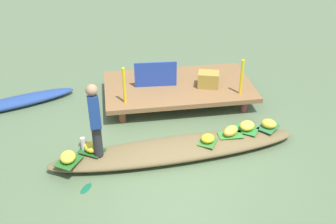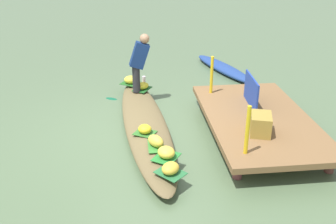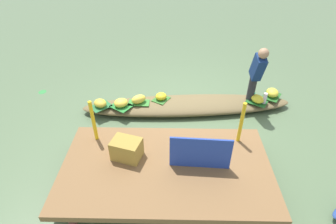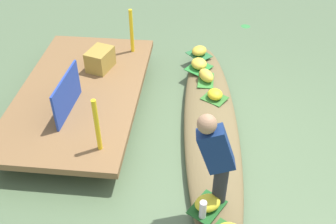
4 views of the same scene
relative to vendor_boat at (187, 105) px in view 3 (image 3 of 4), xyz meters
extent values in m
plane|color=#536A49|center=(0.00, 0.00, -0.12)|extent=(40.00, 40.00, 0.00)
cube|color=brown|center=(0.40, 1.99, 0.20)|extent=(3.20, 1.80, 0.10)
cylinder|color=brown|center=(-0.88, 1.27, 0.01)|extent=(0.14, 0.14, 0.27)
cylinder|color=brown|center=(1.68, 1.27, 0.01)|extent=(0.14, 0.14, 0.27)
cylinder|color=brown|center=(-0.88, 2.71, 0.01)|extent=(0.14, 0.14, 0.27)
cylinder|color=brown|center=(1.68, 2.71, 0.01)|extent=(0.14, 0.14, 0.27)
ellipsoid|color=brown|center=(0.00, 0.00, 0.00)|extent=(4.53, 1.11, 0.24)
cube|color=#367F31|center=(1.03, 0.11, 0.13)|extent=(0.45, 0.26, 0.01)
ellipsoid|color=yellow|center=(1.03, 0.11, 0.22)|extent=(0.37, 0.33, 0.18)
cube|color=#34712B|center=(0.56, -0.04, 0.13)|extent=(0.42, 0.44, 0.01)
ellipsoid|color=yellow|center=(0.56, -0.04, 0.20)|extent=(0.31, 0.30, 0.15)
cube|color=#277D32|center=(1.38, 0.24, 0.13)|extent=(0.52, 0.50, 0.01)
ellipsoid|color=yellow|center=(1.38, 0.24, 0.21)|extent=(0.37, 0.35, 0.17)
cube|color=#286C3A|center=(1.81, 0.25, 0.13)|extent=(0.50, 0.49, 0.01)
ellipsoid|color=gold|center=(1.81, 0.25, 0.20)|extent=(0.37, 0.36, 0.16)
cube|color=#246123|center=(-1.85, -0.21, 0.13)|extent=(0.50, 0.53, 0.01)
ellipsoid|color=yellow|center=(-1.85, -0.21, 0.21)|extent=(0.29, 0.33, 0.18)
cube|color=#1B5420|center=(-1.47, 0.02, 0.13)|extent=(0.51, 0.47, 0.01)
ellipsoid|color=gold|center=(-1.47, 0.02, 0.20)|extent=(0.34, 0.37, 0.15)
cylinder|color=#28282D|center=(-1.35, -0.10, 0.40)|extent=(0.16, 0.16, 0.55)
cube|color=navy|center=(-1.36, -0.02, 0.92)|extent=(0.21, 0.44, 0.58)
sphere|color=#9E7556|center=(-1.37, 0.10, 1.26)|extent=(0.20, 0.20, 0.20)
cylinder|color=silver|center=(-1.61, 0.07, 0.24)|extent=(0.08, 0.08, 0.25)
cube|color=#213EA0|center=(-0.10, 1.99, 0.53)|extent=(0.90, 0.08, 0.56)
cylinder|color=yellow|center=(-0.80, 1.39, 0.63)|extent=(0.06, 0.06, 0.76)
cylinder|color=yellow|center=(1.60, 1.39, 0.63)|extent=(0.06, 0.06, 0.76)
cube|color=olive|center=(1.02, 1.81, 0.41)|extent=(0.51, 0.43, 0.33)
ellipsoid|color=#125C3C|center=(-1.58, -0.66, -0.12)|extent=(0.25, 0.31, 0.01)
ellipsoid|color=#31843D|center=(3.46, -0.67, -0.12)|extent=(0.19, 0.20, 0.01)
camera|label=1|loc=(-1.05, -5.72, 4.31)|focal=43.25mm
camera|label=2|loc=(6.37, -0.30, 3.20)|focal=41.38mm
camera|label=3|loc=(0.32, 4.84, 3.36)|focal=29.02mm
camera|label=4|loc=(-4.30, 0.17, 3.78)|focal=42.74mm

